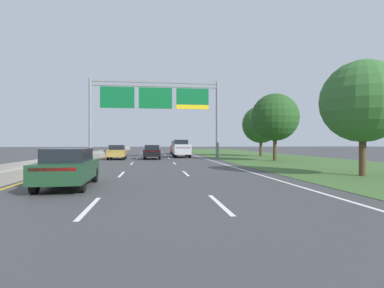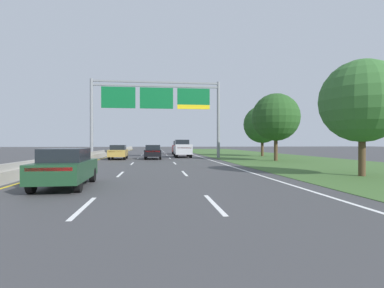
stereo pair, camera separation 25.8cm
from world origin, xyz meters
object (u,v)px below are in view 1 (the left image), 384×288
pickup_truck_silver (181,149)px  roadside_tree_near (363,101)px  overhead_sign_gantry (156,102)px  car_red_right_lane_suv (177,147)px  roadside_tree_mid (275,117)px  car_darkgreen_left_lane_sedan (68,167)px  car_gold_left_lane_sedan (117,152)px  roadside_tree_far (261,124)px  car_black_centre_lane_sedan (152,152)px

pickup_truck_silver → roadside_tree_near: roadside_tree_near is taller
pickup_truck_silver → overhead_sign_gantry: bearing=127.7°
car_red_right_lane_suv → roadside_tree_near: (7.32, -33.06, 2.94)m
overhead_sign_gantry → roadside_tree_mid: bearing=-28.9°
car_red_right_lane_suv → car_darkgreen_left_lane_sedan: size_ratio=1.06×
car_gold_left_lane_sedan → roadside_tree_near: size_ratio=0.71×
roadside_tree_mid → roadside_tree_far: bearing=77.1°
overhead_sign_gantry → pickup_truck_silver: 6.79m
pickup_truck_silver → car_black_centre_lane_sedan: bearing=136.7°
overhead_sign_gantry → roadside_tree_far: overhead_sign_gantry is taller
car_darkgreen_left_lane_sedan → roadside_tree_near: roadside_tree_near is taller
pickup_truck_silver → roadside_tree_mid: roadside_tree_mid is taller
overhead_sign_gantry → car_red_right_lane_suv: overhead_sign_gantry is taller
car_red_right_lane_suv → roadside_tree_far: bearing=-130.0°
car_gold_left_lane_sedan → roadside_tree_far: (18.35, 5.17, 3.47)m
roadside_tree_far → car_black_centre_lane_sedan: bearing=-160.7°
pickup_truck_silver → car_red_right_lane_suv: pickup_truck_silver is taller
car_black_centre_lane_sedan → roadside_tree_far: size_ratio=0.65×
overhead_sign_gantry → roadside_tree_near: overhead_sign_gantry is taller
roadside_tree_mid → roadside_tree_far: 10.55m
car_darkgreen_left_lane_sedan → car_red_right_lane_suv: bearing=-13.5°
pickup_truck_silver → car_darkgreen_left_lane_sedan: bearing=165.0°
roadside_tree_near → car_red_right_lane_suv: bearing=102.5°
pickup_truck_silver → roadside_tree_near: size_ratio=0.87×
pickup_truck_silver → car_gold_left_lane_sedan: bearing=118.0°
overhead_sign_gantry → roadside_tree_mid: 13.65m
overhead_sign_gantry → car_red_right_lane_suv: 14.21m
car_black_centre_lane_sedan → car_gold_left_lane_sedan: 3.80m
overhead_sign_gantry → car_black_centre_lane_sedan: bearing=-106.8°
pickup_truck_silver → car_gold_left_lane_sedan: pickup_truck_silver is taller
pickup_truck_silver → roadside_tree_near: bearing=-160.8°
car_darkgreen_left_lane_sedan → pickup_truck_silver: bearing=-17.4°
roadside_tree_near → roadside_tree_mid: roadside_tree_mid is taller
roadside_tree_near → overhead_sign_gantry: bearing=118.0°
car_red_right_lane_suv → car_darkgreen_left_lane_sedan: (-7.34, -35.23, -0.28)m
car_gold_left_lane_sedan → car_darkgreen_left_lane_sedan: bearing=-179.9°
overhead_sign_gantry → pickup_truck_silver: (3.24, 2.43, -5.45)m
overhead_sign_gantry → car_red_right_lane_suv: bearing=74.3°
roadside_tree_near → car_gold_left_lane_sedan: bearing=128.4°
roadside_tree_far → car_darkgreen_left_lane_sedan: bearing=-124.3°
car_red_right_lane_suv → car_black_centre_lane_sedan: bearing=164.2°
roadside_tree_mid → roadside_tree_far: roadside_tree_far is taller
car_black_centre_lane_sedan → car_gold_left_lane_sedan: size_ratio=1.00×
car_red_right_lane_suv → roadside_tree_far: roadside_tree_far is taller
car_red_right_lane_suv → roadside_tree_mid: 21.12m
car_black_centre_lane_sedan → roadside_tree_mid: roadside_tree_mid is taller
pickup_truck_silver → car_red_right_lane_suv: bearing=-1.1°
overhead_sign_gantry → car_gold_left_lane_sedan: size_ratio=3.40×
roadside_tree_near → car_darkgreen_left_lane_sedan: bearing=-171.6°
car_red_right_lane_suv → car_black_centre_lane_sedan: size_ratio=1.06×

